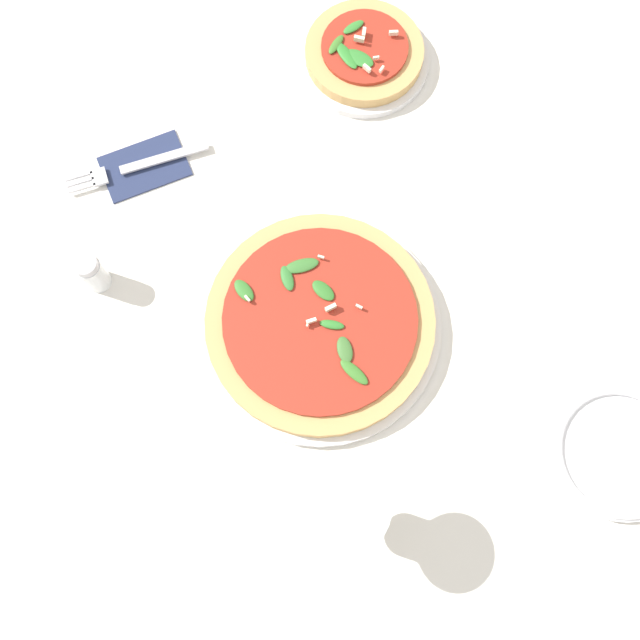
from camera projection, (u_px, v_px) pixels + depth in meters
name	position (u px, v px, depth m)	size (l,w,h in m)	color
ground_plane	(351.00, 321.00, 0.94)	(6.00, 6.00, 0.00)	silver
pizza_arugula_main	(320.00, 323.00, 0.92)	(0.30, 0.30, 0.05)	white
pizza_personal_side	(364.00, 55.00, 1.03)	(0.18, 0.18, 0.05)	white
wine_glass	(344.00, 509.00, 0.77)	(0.09, 0.09, 0.15)	white
napkin	(144.00, 166.00, 1.00)	(0.12, 0.09, 0.01)	navy
fork	(138.00, 165.00, 0.99)	(0.19, 0.06, 0.00)	silver
side_plate_white	(620.00, 453.00, 0.89)	(0.16, 0.16, 0.02)	white
shaker_pepper	(92.00, 272.00, 0.92)	(0.03, 0.03, 0.07)	silver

